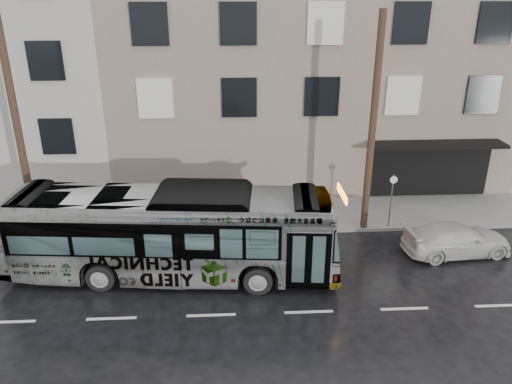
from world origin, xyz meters
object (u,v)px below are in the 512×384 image
sign_post (391,201)px  bus (171,233)px  utility_pole_rear (18,132)px  utility_pole_front (373,127)px  white_sedan (457,239)px

sign_post → bus: size_ratio=0.20×
utility_pole_rear → bus: utility_pole_rear is taller
utility_pole_front → sign_post: (1.10, 0.00, -3.30)m
bus → sign_post: bearing=-65.7°
bus → utility_pole_front: bearing=-63.3°
utility_pole_rear → white_sedan: size_ratio=2.10×
white_sedan → utility_pole_rear: bearing=76.6°
utility_pole_rear → bus: (6.05, -3.12, -2.98)m
bus → white_sedan: bearing=-80.2°
utility_pole_front → bus: 9.04m
sign_post → white_sedan: sign_post is taller
utility_pole_front → utility_pole_rear: bearing=180.0°
utility_pole_front → bus: bearing=-158.6°
white_sedan → utility_pole_front: bearing=48.6°
sign_post → utility_pole_rear: bearing=180.0°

